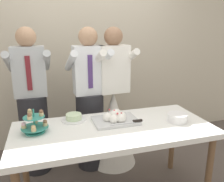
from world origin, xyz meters
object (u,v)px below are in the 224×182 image
Objects in this scene: dessert_table at (114,135)px; round_cake at (74,118)px; main_cake_tray at (116,118)px; plate_stack at (177,118)px; person_bride at (113,119)px; person_guest at (33,110)px; person_groom at (90,108)px; cupcake_stand at (34,124)px.

round_cake is at bearing 139.68° from dessert_table.
main_cake_tray reaches higher than dessert_table.
main_cake_tray is 0.59m from plate_stack.
person_guest is at bearing 173.32° from person_bride.
person_guest is (-1.34, 0.81, -0.07)m from plate_stack.
main_cake_tray is at bearing -39.84° from person_guest.
plate_stack is at bearing -44.86° from person_groom.
person_guest is (-0.04, 0.66, -0.11)m from cupcake_stand.
plate_stack is 1.00m from round_cake.
cupcake_stand is at bearing -178.83° from main_cake_tray.
main_cake_tray reaches higher than round_cake.
person_bride is (0.88, 0.55, -0.27)m from cupcake_stand.
round_cake is (-0.33, 0.28, 0.10)m from dessert_table.
main_cake_tray is 0.26× the size of person_groom.
person_groom is (0.24, 0.39, -0.05)m from round_cake.
round_cake is 0.63m from person_guest.
cupcake_stand is at bearing -147.80° from person_bride.
dessert_table is 1.08× the size of person_groom.
plate_stack is 1.57m from person_guest.
person_groom is (-0.09, 0.66, 0.05)m from dessert_table.
person_groom is 0.33m from person_bride.
dessert_table is 7.50× the size of round_cake.
main_cake_tray is at bearing -104.94° from person_bride.
person_bride reaches higher than dessert_table.
person_groom is (-0.71, 0.71, -0.07)m from plate_stack.
person_groom is at bearing 58.58° from round_cake.
person_guest reaches higher than cupcake_stand.
person_bride is at bearing 32.20° from cupcake_stand.
plate_stack is at bearing -18.66° from round_cake.
person_bride is (0.28, -0.01, -0.16)m from person_groom.
person_groom is (-0.14, 0.55, -0.07)m from main_cake_tray.
cupcake_stand is 0.40m from round_cake.
round_cake is at bearing 25.95° from cupcake_stand.
round_cake is 0.14× the size of person_groom.
plate_stack is 0.12× the size of person_bride.
plate_stack is at bearing -6.40° from cupcake_stand.
person_bride is (0.14, 0.54, -0.23)m from main_cake_tray.
cupcake_stand is 1.31m from plate_stack.
plate_stack is (0.57, -0.16, -0.00)m from main_cake_tray.
round_cake is (0.36, 0.17, -0.05)m from cupcake_stand.
person_groom reaches higher than main_cake_tray.
plate_stack is at bearing -58.58° from person_bride.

